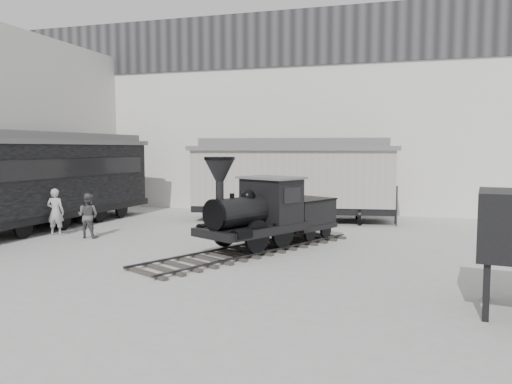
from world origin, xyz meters
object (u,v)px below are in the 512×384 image
(locomotive, at_px, (265,216))
(visitor_b, at_px, (88,216))
(boxcar, at_px, (292,178))
(visitor_a, at_px, (56,212))
(passenger_coach, at_px, (30,181))

(locomotive, relative_size, visitor_b, 5.03)
(boxcar, bearing_deg, visitor_a, -148.83)
(passenger_coach, distance_m, visitor_a, 2.22)
(visitor_b, bearing_deg, boxcar, -138.65)
(locomotive, xyz_separation_m, visitor_b, (-7.33, 0.19, -0.29))
(visitor_b, bearing_deg, passenger_coach, -17.58)
(visitor_a, relative_size, visitor_b, 1.09)
(locomotive, height_order, visitor_a, locomotive)
(boxcar, height_order, passenger_coach, boxcar)
(locomotive, relative_size, visitor_a, 4.63)
(locomotive, bearing_deg, visitor_a, -154.58)
(visitor_a, xyz_separation_m, visitor_b, (1.62, -0.14, -0.08))
(boxcar, relative_size, passenger_coach, 0.68)
(visitor_a, distance_m, visitor_b, 1.63)
(visitor_a, bearing_deg, boxcar, -152.63)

